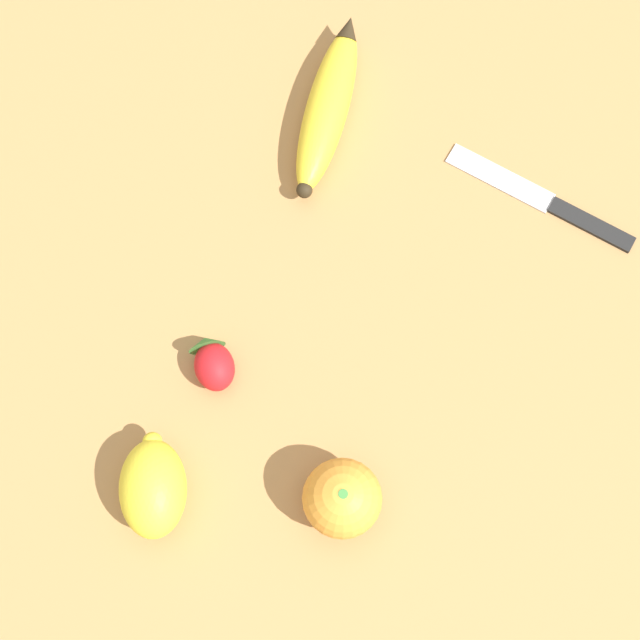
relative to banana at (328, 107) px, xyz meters
The scene contains 6 objects.
ground_plane 0.17m from the banana, 76.63° to the right, with size 3.00×3.00×0.00m, color #A87A47.
banana is the anchor object (origin of this frame).
orange 0.37m from the banana, 58.76° to the right, with size 0.07×0.07×0.07m.
strawberry 0.27m from the banana, 82.81° to the right, with size 0.06×0.06×0.04m.
lemon 0.39m from the banana, 82.40° to the right, with size 0.09×0.10×0.06m.
paring_knife 0.23m from the banana, ahead, with size 0.19×0.02×0.01m.
Camera 1 is at (0.17, -0.22, 0.77)m, focal length 50.00 mm.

